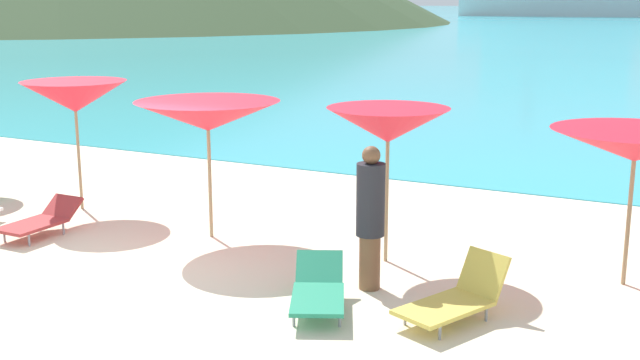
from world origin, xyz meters
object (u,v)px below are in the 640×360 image
lounge_chair_2 (41,220)px  beachgoer_1 (370,215)px  umbrella_2 (75,97)px  umbrella_4 (388,125)px  umbrella_5 (635,146)px  umbrella_3 (208,116)px  lounge_chair_0 (318,289)px  lounge_chair_4 (456,297)px

lounge_chair_2 → beachgoer_1: size_ratio=0.73×
umbrella_2 → umbrella_4: size_ratio=1.03×
umbrella_5 → lounge_chair_2: 8.94m
umbrella_4 → lounge_chair_2: (-5.40, -1.35, -1.72)m
umbrella_5 → lounge_chair_2: umbrella_5 is taller
umbrella_3 → umbrella_5: bearing=6.6°
umbrella_2 → umbrella_3: bearing=-6.7°
umbrella_4 → umbrella_5: size_ratio=1.01×
umbrella_3 → lounge_chair_0: (2.92, -1.93, -1.68)m
lounge_chair_0 → lounge_chair_4: (1.59, 0.46, 0.02)m
lounge_chair_2 → beachgoer_1: (5.65, 0.21, 0.74)m
umbrella_2 → umbrella_3: size_ratio=0.97×
umbrella_5 → lounge_chair_2: size_ratio=1.59×
umbrella_3 → lounge_chair_2: (-2.46, -1.20, -1.68)m
umbrella_2 → lounge_chair_0: 6.67m
umbrella_3 → lounge_chair_0: 3.89m
lounge_chair_0 → lounge_chair_4: 1.66m
umbrella_3 → umbrella_5: umbrella_3 is taller
lounge_chair_2 → beachgoer_1: bearing=2.5°
lounge_chair_2 → lounge_chair_4: size_ratio=0.89×
umbrella_4 → lounge_chair_0: (-0.02, -2.08, -1.73)m
umbrella_3 → beachgoer_1: umbrella_3 is taller
umbrella_3 → lounge_chair_0: size_ratio=1.50×
lounge_chair_2 → lounge_chair_4: (6.97, -0.26, 0.02)m
umbrella_2 → lounge_chair_0: size_ratio=1.47×
umbrella_4 → lounge_chair_4: (1.57, -1.62, -1.70)m
umbrella_3 → umbrella_4: bearing=2.9°
umbrella_4 → umbrella_3: bearing=-177.1°
lounge_chair_0 → beachgoer_1: beachgoer_1 is taller
umbrella_3 → umbrella_5: 6.17m
umbrella_2 → umbrella_4: (6.03, -0.21, -0.05)m
umbrella_3 → lounge_chair_2: 3.21m
beachgoer_1 → umbrella_3: bearing=175.4°
umbrella_5 → umbrella_4: bearing=-170.1°
umbrella_4 → lounge_chair_4: bearing=-45.8°
umbrella_3 → lounge_chair_4: 5.03m
beachgoer_1 → umbrella_5: bearing=42.6°
lounge_chair_0 → lounge_chair_4: bearing=-9.4°
umbrella_2 → lounge_chair_4: bearing=-13.5°
umbrella_4 → beachgoer_1: bearing=-77.8°
lounge_chair_4 → beachgoer_1: 1.59m
lounge_chair_2 → umbrella_5: bearing=12.9°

